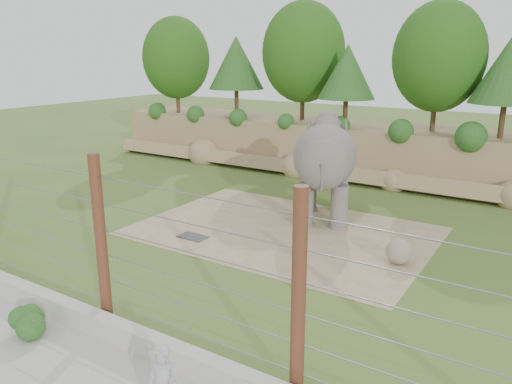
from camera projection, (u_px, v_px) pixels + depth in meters
The scene contains 10 objects.
ground at pixel (221, 257), 15.38m from camera, with size 90.00×90.00×0.00m, color #476B26.
back_embankment at pixel (383, 97), 24.31m from camera, with size 30.00×5.52×8.77m.
dirt_patch at pixel (283, 231), 17.56m from camera, with size 10.00×7.00×0.02m, color #95815E.
drain_grate at pixel (193, 237), 16.95m from camera, with size 1.00×0.60×0.03m, color #262628.
elephant at pixel (324, 170), 18.42m from camera, with size 1.98×4.63×3.75m, color slate, non-canonical shape.
stone_ball at pixel (399, 251), 14.74m from camera, with size 0.78×0.78×0.78m, color gray.
retaining_wall at pixel (90, 320), 11.25m from camera, with size 26.00×0.35×0.50m, color beige.
walkway at pixel (8, 376), 9.69m from camera, with size 26.00×4.00×0.01m, color beige.
barrier_fence at pixel (101, 241), 11.19m from camera, with size 20.26×0.26×4.00m.
walkway_shrub at pixel (31, 320), 11.10m from camera, with size 0.64×0.64×0.64m, color #1A4F1A.
Camera 1 is at (8.56, -11.47, 6.08)m, focal length 35.00 mm.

